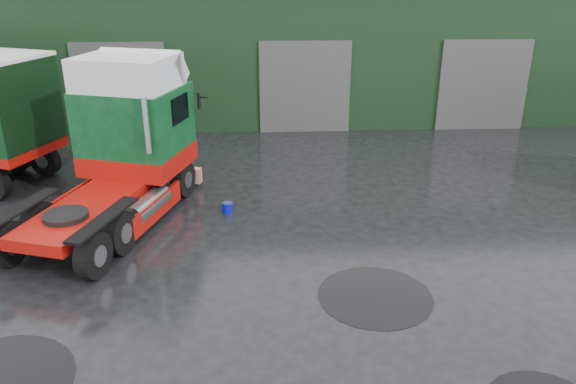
% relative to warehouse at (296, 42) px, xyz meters
% --- Properties ---
extents(ground, '(100.00, 100.00, 0.00)m').
position_rel_warehouse_xyz_m(ground, '(-2.00, -20.00, -3.16)').
color(ground, black).
extents(warehouse, '(32.40, 12.40, 6.30)m').
position_rel_warehouse_xyz_m(warehouse, '(0.00, 0.00, 0.00)').
color(warehouse, black).
rests_on(warehouse, ground).
extents(hero_tractor, '(5.28, 8.13, 4.67)m').
position_rel_warehouse_xyz_m(hero_tractor, '(-6.50, -15.50, -0.82)').
color(hero_tractor, '#0B3C1B').
rests_on(hero_tractor, ground).
extents(wash_bucket, '(0.41, 0.41, 0.31)m').
position_rel_warehouse_xyz_m(wash_bucket, '(-3.06, -14.71, -3.00)').
color(wash_bucket, '#070A9E').
rests_on(wash_bucket, ground).
extents(tree_back_b, '(4.40, 4.40, 7.50)m').
position_rel_warehouse_xyz_m(tree_back_b, '(8.00, 10.00, 0.59)').
color(tree_back_b, black).
rests_on(tree_back_b, ground).
extents(puddle_1, '(2.68, 2.68, 0.01)m').
position_rel_warehouse_xyz_m(puddle_1, '(0.57, -19.59, -3.15)').
color(puddle_1, black).
rests_on(puddle_1, ground).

